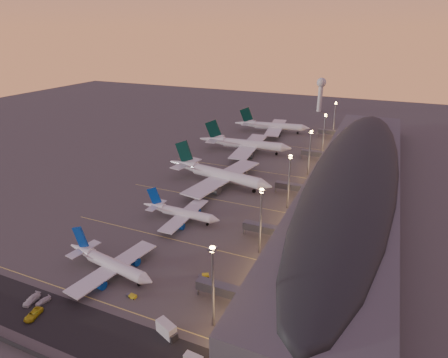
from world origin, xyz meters
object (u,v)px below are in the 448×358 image
airliner_wide_near (218,174)px  service_van_b (33,314)px  airliner_narrow_south (109,263)px  baggage_tug_a (132,296)px  airliner_wide_mid (244,144)px  radar_tower (321,89)px  airliner_narrow_north (180,213)px  service_van_c (43,301)px  catering_truck_a (167,330)px  service_van_a (32,300)px  baggage_tug_b (204,276)px  airliner_wide_far (272,126)px

airliner_wide_near → service_van_b: bearing=-84.2°
airliner_narrow_south → baggage_tug_a: airliner_narrow_south is taller
airliner_wide_mid → radar_tower: size_ratio=1.95×
radar_tower → airliner_narrow_north: bearing=-93.1°
service_van_b → service_van_c: size_ratio=1.31×
airliner_narrow_south → baggage_tug_a: size_ratio=11.32×
airliner_narrow_south → radar_tower: 292.99m
airliner_wide_near → service_van_b: size_ratio=10.51×
airliner_wide_near → airliner_narrow_south: bearing=-81.2°
radar_tower → baggage_tug_a: (-2.15, -299.55, -21.41)m
catering_truck_a → service_van_a: 45.07m
airliner_narrow_south → baggage_tug_b: 32.44m
airliner_wide_mid → baggage_tug_a: 151.66m
airliner_narrow_north → airliner_wide_near: size_ratio=0.58×
radar_tower → service_van_b: radar_tower is taller
airliner_narrow_north → service_van_a: 65.75m
baggage_tug_a → service_van_b: size_ratio=0.57×
airliner_wide_near → service_van_b: (-7.38, -111.78, -4.43)m
airliner_wide_mid → catering_truck_a: 163.44m
service_van_a → service_van_b: 7.21m
airliner_narrow_north → airliner_wide_mid: (-8.68, 100.33, 1.79)m
airliner_narrow_north → service_van_b: 68.98m
baggage_tug_a → service_van_c: service_van_c is taller
baggage_tug_b → catering_truck_a: (2.25, -26.78, 1.29)m
airliner_narrow_north → catering_truck_a: 65.55m
catering_truck_a → radar_tower: bearing=114.7°
baggage_tug_a → service_van_b: bearing=-136.6°
airliner_narrow_south → airliner_wide_mid: 142.78m
airliner_narrow_north → airliner_wide_near: bearing=92.9°
airliner_narrow_south → airliner_wide_far: (-3.14, 197.95, 1.29)m
airliner_wide_far → baggage_tug_b: airliner_wide_far is taller
airliner_wide_far → service_van_b: size_ratio=9.74×
baggage_tug_a → radar_tower: bearing=91.7°
airliner_wide_far → baggage_tug_a: bearing=-93.4°
catering_truck_a → service_van_b: 40.22m
radar_tower → catering_truck_a: 309.24m
airliner_narrow_south → catering_truck_a: 36.62m
airliner_wide_mid → catering_truck_a: (38.04, -158.91, -3.45)m
airliner_wide_far → baggage_tug_b: 190.45m
airliner_narrow_north → baggage_tug_b: 41.89m
service_van_c → airliner_wide_mid: bearing=102.2°
airliner_wide_far → service_van_b: bearing=-99.1°
airliner_wide_mid → service_van_c: airliner_wide_mid is taller
catering_truck_a → service_van_a: size_ratio=1.20×
baggage_tug_b → airliner_wide_far: bearing=70.8°
airliner_narrow_south → service_van_c: bearing=-103.9°
airliner_narrow_north → catering_truck_a: bearing=-63.5°
catering_truck_a → airliner_wide_mid: bearing=125.1°
airliner_wide_near → catering_truck_a: 106.96m
service_van_a → baggage_tug_a: bearing=21.0°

